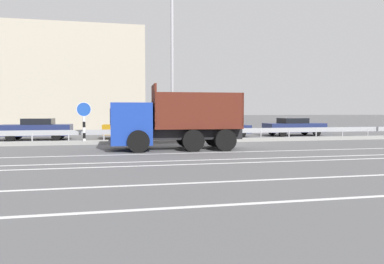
{
  "coord_description": "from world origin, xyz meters",
  "views": [
    {
      "loc": [
        -5.89,
        -20.99,
        1.9
      ],
      "look_at": [
        -1.34,
        -0.54,
        0.74
      ],
      "focal_mm": 35.0,
      "sensor_mm": 36.0,
      "label": 1
    }
  ],
  "objects_px": {
    "parked_car_2": "(37,129)",
    "median_road_sign": "(84,121)",
    "dump_truck": "(161,125)",
    "parked_car_4": "(222,127)",
    "parked_car_5": "(294,126)",
    "street_lamp_1": "(173,42)",
    "parked_car_3": "(137,127)"
  },
  "relations": [
    {
      "from": "dump_truck",
      "to": "parked_car_4",
      "type": "bearing_deg",
      "value": -32.0
    },
    {
      "from": "median_road_sign",
      "to": "parked_car_3",
      "type": "height_order",
      "value": "median_road_sign"
    },
    {
      "from": "street_lamp_1",
      "to": "median_road_sign",
      "type": "bearing_deg",
      "value": 175.77
    },
    {
      "from": "dump_truck",
      "to": "parked_car_2",
      "type": "bearing_deg",
      "value": 44.69
    },
    {
      "from": "parked_car_2",
      "to": "median_road_sign",
      "type": "bearing_deg",
      "value": -138.38
    },
    {
      "from": "street_lamp_1",
      "to": "parked_car_5",
      "type": "height_order",
      "value": "street_lamp_1"
    },
    {
      "from": "dump_truck",
      "to": "median_road_sign",
      "type": "xyz_separation_m",
      "value": [
        -3.94,
        4.1,
        0.12
      ]
    },
    {
      "from": "dump_truck",
      "to": "parked_car_5",
      "type": "xyz_separation_m",
      "value": [
        11.61,
        8.39,
        -0.48
      ]
    },
    {
      "from": "median_road_sign",
      "to": "parked_car_4",
      "type": "bearing_deg",
      "value": 22.86
    },
    {
      "from": "dump_truck",
      "to": "street_lamp_1",
      "type": "height_order",
      "value": "street_lamp_1"
    },
    {
      "from": "dump_truck",
      "to": "median_road_sign",
      "type": "bearing_deg",
      "value": 46.66
    },
    {
      "from": "parked_car_3",
      "to": "parked_car_5",
      "type": "relative_size",
      "value": 1.03
    },
    {
      "from": "median_road_sign",
      "to": "parked_car_3",
      "type": "bearing_deg",
      "value": 49.89
    },
    {
      "from": "median_road_sign",
      "to": "parked_car_3",
      "type": "relative_size",
      "value": 0.51
    },
    {
      "from": "dump_truck",
      "to": "parked_car_3",
      "type": "xyz_separation_m",
      "value": [
        -0.64,
        8.01,
        -0.43
      ]
    },
    {
      "from": "parked_car_4",
      "to": "parked_car_5",
      "type": "height_order",
      "value": "parked_car_4"
    },
    {
      "from": "parked_car_4",
      "to": "parked_car_5",
      "type": "bearing_deg",
      "value": 96.22
    },
    {
      "from": "parked_car_3",
      "to": "parked_car_4",
      "type": "height_order",
      "value": "parked_car_3"
    },
    {
      "from": "parked_car_3",
      "to": "dump_truck",
      "type": "bearing_deg",
      "value": 7.34
    },
    {
      "from": "street_lamp_1",
      "to": "parked_car_2",
      "type": "bearing_deg",
      "value": 152.83
    },
    {
      "from": "parked_car_4",
      "to": "parked_car_3",
      "type": "bearing_deg",
      "value": -85.02
    },
    {
      "from": "street_lamp_1",
      "to": "parked_car_5",
      "type": "bearing_deg",
      "value": 24.18
    },
    {
      "from": "dump_truck",
      "to": "median_road_sign",
      "type": "height_order",
      "value": "dump_truck"
    },
    {
      "from": "dump_truck",
      "to": "parked_car_2",
      "type": "distance_m",
      "value": 10.82
    },
    {
      "from": "dump_truck",
      "to": "parked_car_3",
      "type": "distance_m",
      "value": 8.05
    },
    {
      "from": "parked_car_2",
      "to": "street_lamp_1",
      "type": "bearing_deg",
      "value": -115.28
    },
    {
      "from": "dump_truck",
      "to": "parked_car_4",
      "type": "xyz_separation_m",
      "value": [
        5.65,
        8.14,
        -0.47
      ]
    },
    {
      "from": "parked_car_3",
      "to": "street_lamp_1",
      "type": "bearing_deg",
      "value": 26.07
    },
    {
      "from": "street_lamp_1",
      "to": "parked_car_2",
      "type": "height_order",
      "value": "street_lamp_1"
    },
    {
      "from": "parked_car_4",
      "to": "dump_truck",
      "type": "bearing_deg",
      "value": -30.91
    },
    {
      "from": "parked_car_2",
      "to": "parked_car_3",
      "type": "xyz_separation_m",
      "value": [
        6.58,
        -0.03,
        0.03
      ]
    },
    {
      "from": "dump_truck",
      "to": "parked_car_3",
      "type": "bearing_deg",
      "value": 7.33
    }
  ]
}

